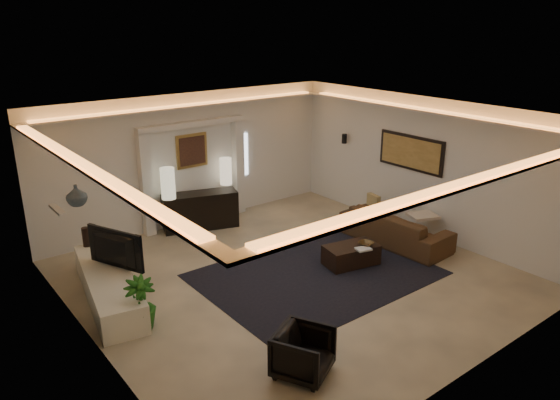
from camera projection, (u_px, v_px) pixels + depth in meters
floor at (292, 277)px, 9.47m from camera, size 7.00×7.00×0.00m
ceiling at (293, 115)px, 8.53m from camera, size 7.00×7.00×0.00m
wall_back at (192, 159)px, 11.61m from camera, size 7.00×0.00×7.00m
wall_front at (475, 275)px, 6.39m from camera, size 7.00×0.00×7.00m
wall_left at (87, 254)px, 6.97m from camera, size 0.00×7.00×7.00m
wall_right at (422, 167)px, 11.03m from camera, size 0.00×7.00×7.00m
cove_soffit at (293, 132)px, 8.62m from camera, size 7.00×7.00×0.04m
daylight_slit at (243, 155)px, 12.41m from camera, size 0.25×0.03×1.00m
area_rug at (316, 274)px, 9.55m from camera, size 4.00×3.00×0.01m
pilaster_left at (146, 185)px, 10.98m from camera, size 0.22×0.20×2.20m
pilaster_right at (238, 167)px, 12.32m from camera, size 0.22×0.20×2.20m
alcove_header at (192, 124)px, 11.27m from camera, size 2.52×0.20×0.12m
painting_frame at (192, 151)px, 11.52m from camera, size 0.74×0.04×0.74m
painting_canvas at (192, 151)px, 11.50m from camera, size 0.62×0.02×0.62m
art_panel_frame at (411, 152)px, 11.16m from camera, size 0.04×1.64×0.74m
art_panel_gold at (410, 153)px, 11.14m from camera, size 0.02×1.50×0.62m
wall_sconce at (344, 139)px, 12.53m from camera, size 0.12×0.12×0.22m
wall_niche at (57, 210)px, 7.98m from camera, size 0.10×0.55×0.04m
console at (200, 211)px, 11.57m from camera, size 1.69×0.97×0.81m
lamp_left at (168, 185)px, 11.00m from camera, size 0.33×0.33×0.66m
lamp_right at (226, 172)px, 11.95m from camera, size 0.30×0.30×0.61m
media_ledge at (109, 287)px, 8.65m from camera, size 1.16×2.80×0.51m
tv at (110, 252)px, 8.60m from camera, size 1.11×0.59×0.66m
figurine at (86, 238)px, 9.52m from camera, size 0.17×0.17×0.36m
ginger_jar at (76, 195)px, 8.05m from camera, size 0.34×0.34×0.33m
plant at (140, 304)px, 7.75m from camera, size 0.52×0.52×0.82m
sofa at (395, 228)px, 10.79m from camera, size 2.34×1.02×0.67m
throw_blanket at (423, 216)px, 10.84m from camera, size 0.67×0.62×0.06m
throw_pillow at (373, 202)px, 11.63m from camera, size 0.16×0.36×0.35m
coffee_table at (351, 255)px, 9.87m from camera, size 1.08×0.73×0.37m
bowl at (366, 243)px, 9.81m from camera, size 0.32×0.32×0.07m
magazine at (364, 248)px, 9.62m from camera, size 0.32×0.26×0.03m
armchair at (303, 353)px, 6.79m from camera, size 0.92×0.93×0.64m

